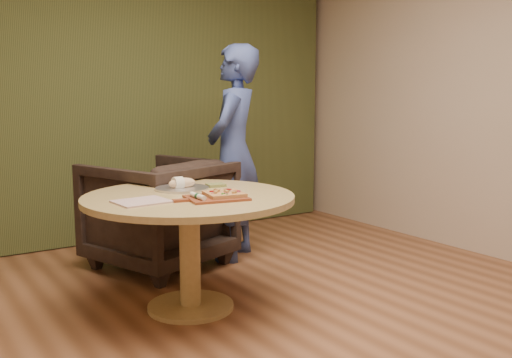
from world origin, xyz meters
The scene contains 12 objects.
room_shell centered at (0.00, 0.00, 1.40)m, with size 5.04×6.04×2.84m.
curtain centered at (0.00, 2.90, 1.40)m, with size 4.80×0.14×2.78m, color #343C1B.
pedestal_table centered at (-0.20, 0.89, 0.61)m, with size 1.34×1.34×0.75m.
pizza_paddle centered at (-0.14, 0.67, 0.76)m, with size 0.47×0.34×0.01m.
flatbread_pizza centered at (-0.07, 0.67, 0.78)m, with size 0.26×0.26×0.04m.
cutlery_roll centered at (-0.25, 0.68, 0.78)m, with size 0.04×0.20×0.03m.
newspaper centered at (-0.55, 0.82, 0.76)m, with size 0.30×0.25×0.01m, color silver.
serving_tray centered at (-0.14, 1.10, 0.76)m, with size 0.36×0.36×0.02m.
bread_roll centered at (-0.15, 1.10, 0.79)m, with size 0.19×0.09×0.09m.
green_packet centered at (0.10, 1.09, 0.76)m, with size 0.12×0.10×0.02m, color #555D2A.
armchair centered at (0.01, 1.87, 0.48)m, with size 0.94×0.88×0.96m, color black.
person_standing centered at (0.65, 1.75, 0.89)m, with size 0.65×0.43×1.79m, color navy.
Camera 1 is at (-1.80, -2.30, 1.38)m, focal length 40.00 mm.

